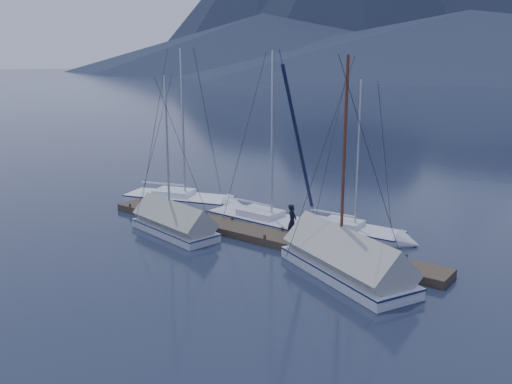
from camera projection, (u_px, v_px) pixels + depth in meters
ground at (229, 249)px, 23.74m from camera, size 1000.00×1000.00×0.00m
dock at (256, 235)px, 25.27m from camera, size 18.00×1.50×0.54m
mooring_posts at (248, 229)px, 25.50m from camera, size 15.12×1.52×0.35m
sailboat_open_left at (193, 202)px, 31.11m from camera, size 7.54×4.03×9.59m
sailboat_open_mid at (280, 225)px, 26.63m from camera, size 7.17×3.05×9.37m
sailboat_open_right at (363, 234)px, 25.39m from camera, size 6.09×2.59×7.97m
sailboat_covered_near at (338, 261)px, 21.12m from camera, size 7.30×4.90×9.18m
sailboat_covered_far at (169, 224)px, 26.09m from camera, size 6.04×2.86×8.15m
person at (292, 221)px, 24.00m from camera, size 0.48×0.63×1.55m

